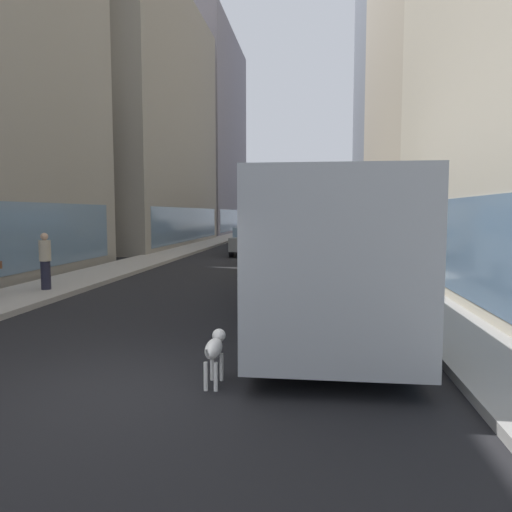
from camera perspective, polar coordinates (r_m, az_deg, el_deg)
ground_plane at (r=41.35m, az=3.42°, el=1.76°), size 120.00×120.00×0.00m
sidewalk_left at (r=42.08m, az=-4.35°, el=1.92°), size 2.40×110.00×0.15m
sidewalk_right at (r=41.40m, az=11.33°, el=1.78°), size 2.40×110.00×0.15m
building_left_mid at (r=38.20m, az=-15.91°, el=15.00°), size 10.57×19.25×18.21m
building_left_far at (r=59.07m, az=-7.52°, el=13.97°), size 10.02×19.83×23.11m
building_right_far at (r=58.57m, az=16.88°, el=19.31°), size 9.17×15.66×33.98m
transit_bus at (r=11.77m, az=8.40°, el=1.93°), size 2.78×11.53×3.05m
car_yellow_taxi at (r=21.07m, az=3.36°, el=0.76°), size 1.91×4.17×1.62m
car_grey_wagon at (r=27.89m, az=-0.73°, el=1.84°), size 1.79×4.41×1.62m
car_silver_sedan at (r=34.06m, az=7.41°, el=2.39°), size 1.75×4.17×1.62m
car_black_suv at (r=43.06m, az=7.30°, el=2.96°), size 1.90×4.19×1.62m
car_white_van at (r=28.79m, az=7.50°, el=1.90°), size 1.88×4.57×1.62m
car_blue_hatchback at (r=51.75m, az=5.46°, el=3.33°), size 1.84×4.03×1.62m
box_truck at (r=35.31m, az=0.89°, el=3.90°), size 2.30×7.50×3.05m
dalmatian_dog at (r=6.94m, az=-4.94°, el=-10.89°), size 0.22×0.96×0.72m
pedestrian_in_coat at (r=15.57m, az=-23.76°, el=-0.51°), size 0.34×0.34×1.69m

